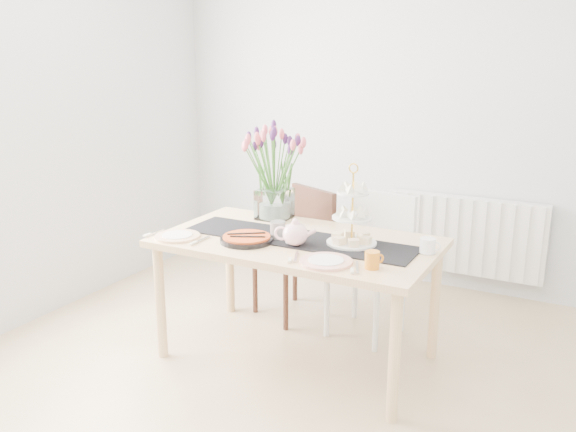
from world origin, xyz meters
The scene contains 16 objects.
room_shell centered at (0.00, 0.00, 1.30)m, with size 4.50×4.50×4.50m.
radiator centered at (0.50, 2.19, 0.45)m, with size 1.20×0.08×0.60m, color white.
dining_table centered at (-0.14, 0.64, 0.67)m, with size 1.60×0.90×0.75m.
chair_brown centered at (-0.43, 1.25, 0.52)m, with size 0.58×0.58×0.89m.
chair_white centered at (0.12, 1.22, 0.54)m, with size 0.52×0.52×0.92m.
table_runner centered at (-0.14, 0.64, 0.75)m, with size 1.40×0.35×0.01m, color black.
tulip_vase centered at (-0.48, 0.98, 1.15)m, with size 0.72×0.72×0.62m.
cake_stand centered at (0.18, 0.69, 0.87)m, with size 0.28×0.28×0.41m.
teapot centered at (-0.09, 0.52, 0.82)m, with size 0.23×0.19×0.15m, color white, non-canonical shape.
cream_jug centered at (0.60, 0.75, 0.79)m, with size 0.08×0.08×0.08m, color white.
tart_tin centered at (-0.37, 0.46, 0.77)m, with size 0.31×0.31×0.04m.
mug_grey centered at (-0.24, 0.60, 0.80)m, with size 0.09×0.09×0.11m, color slate.
mug_white centered at (-0.12, 0.56, 0.80)m, with size 0.09×0.09×0.10m, color white.
mug_orange centered at (0.42, 0.38, 0.79)m, with size 0.08×0.08×0.09m, color orange.
plate_left centered at (-0.78, 0.35, 0.76)m, with size 0.27×0.27×0.01m, color white.
plate_right centered at (0.18, 0.35, 0.76)m, with size 0.28×0.28×0.01m, color white.
Camera 1 is at (1.39, -2.37, 1.81)m, focal length 38.00 mm.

